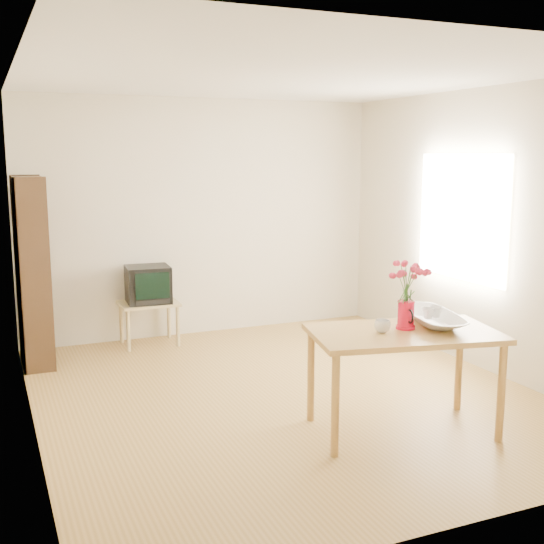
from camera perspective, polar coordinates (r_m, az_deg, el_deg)
name	(u,v)px	position (r m, az deg, el deg)	size (l,w,h in m)	color
room	(290,241)	(5.53, 1.48, 2.62)	(4.50, 4.50, 4.50)	olive
table	(404,343)	(4.99, 10.97, -5.84)	(1.45, 1.01, 0.75)	olive
tv_stand	(149,309)	(7.31, -10.27, -3.06)	(0.60, 0.45, 0.46)	tan
bookshelf	(33,278)	(6.84, -19.36, -0.45)	(0.28, 0.70, 1.80)	black
pitcher	(406,316)	(5.01, 11.11, -3.63)	(0.14, 0.21, 0.21)	red
flowers	(407,279)	(4.96, 11.23, -0.60)	(0.24, 0.24, 0.33)	#F2395F
mug	(382,326)	(4.90, 9.23, -4.50)	(0.11, 0.11, 0.09)	white
bowl	(433,292)	(5.17, 13.35, -1.66)	(0.51, 0.51, 0.48)	white
teacup_a	(429,299)	(5.16, 12.98, -2.19)	(0.07, 0.07, 0.07)	white
teacup_b	(437,297)	(5.23, 13.60, -2.05)	(0.08, 0.08, 0.07)	white
television	(148,284)	(7.26, -10.36, -0.96)	(0.47, 0.44, 0.38)	black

